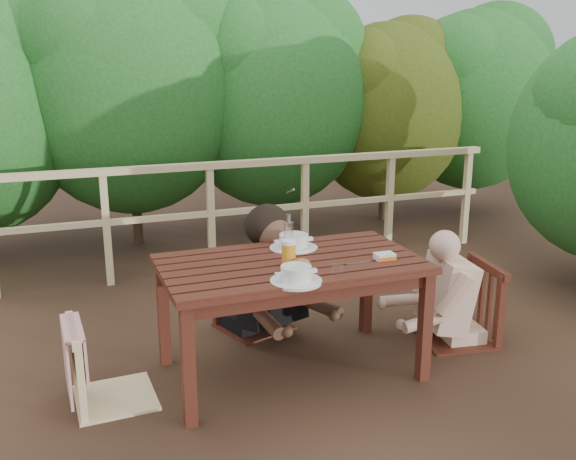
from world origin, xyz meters
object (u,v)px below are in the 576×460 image
object	(u,v)px
diner_right	(464,249)
soup_near	(296,274)
bread_roll	(301,265)
tumbler	(337,270)
bottle	(289,234)
soup_far	(294,242)
butter_tub	(385,257)
woman	(252,232)
chair_left	(110,325)
chair_right	(458,269)
beer_glass	(289,254)
table	(291,318)
chair_far	(253,267)

from	to	relation	value
diner_right	soup_near	world-z (taller)	diner_right
bread_roll	tumbler	xyz separation A→B (m)	(0.16, -0.16, 0.00)
bottle	tumbler	world-z (taller)	bottle
soup_far	butter_tub	size ratio (longest dim) A/B	2.55
woman	soup_far	world-z (taller)	woman
chair_left	chair_right	size ratio (longest dim) A/B	0.91
beer_glass	butter_tub	size ratio (longest dim) A/B	1.38
chair_right	woman	world-z (taller)	woman
diner_right	table	bearing A→B (deg)	100.95
chair_far	soup_far	bearing A→B (deg)	-93.25
chair_right	soup_far	distance (m)	1.17
chair_far	soup_near	xyz separation A→B (m)	(-0.08, -1.04, 0.30)
butter_tub	soup_far	bearing A→B (deg)	138.48
bottle	soup_near	bearing A→B (deg)	-106.12
table	soup_near	distance (m)	0.53
woman	soup_far	size ratio (longest dim) A/B	4.70
bottle	chair_far	bearing A→B (deg)	96.64
bottle	table	bearing A→B (deg)	-105.83
woman	tumbler	size ratio (longest dim) A/B	18.77
chair_left	tumbler	world-z (taller)	chair_left
chair_far	soup_near	bearing A→B (deg)	-112.58
table	woman	size ratio (longest dim) A/B	1.07
chair_left	soup_far	distance (m)	1.22
soup_far	beer_glass	bearing A→B (deg)	-115.65
bottle	woman	bearing A→B (deg)	96.40
chair_left	chair_right	bearing A→B (deg)	-92.09
table	soup_far	size ratio (longest dim) A/B	5.04
butter_tub	diner_right	bearing A→B (deg)	19.99
beer_glass	bottle	distance (m)	0.27
table	chair_far	bearing A→B (deg)	91.27
chair_left	bottle	distance (m)	1.18
soup_near	bottle	xyz separation A→B (m)	(0.14, 0.50, 0.08)
woman	diner_right	world-z (taller)	woman
woman	bottle	world-z (taller)	woman
chair_left	beer_glass	size ratio (longest dim) A/B	5.56
tumbler	soup_far	bearing A→B (deg)	95.10
bread_roll	bottle	distance (m)	0.33
chair_left	beer_glass	bearing A→B (deg)	-99.06
bread_roll	butter_tub	world-z (taller)	bread_roll
chair_far	beer_glass	world-z (taller)	chair_far
chair_left	butter_tub	xyz separation A→B (m)	(1.59, -0.22, 0.28)
chair_far	butter_tub	size ratio (longest dim) A/B	7.71
table	woman	bearing A→B (deg)	91.23
chair_left	woman	xyz separation A→B (m)	(1.04, 0.69, 0.26)
tumbler	chair_far	bearing A→B (deg)	99.66
chair_right	woman	bearing A→B (deg)	-109.84
bread_roll	bottle	bearing A→B (deg)	81.96
tumbler	bottle	bearing A→B (deg)	103.01
soup_far	chair_far	bearing A→B (deg)	104.87
woman	beer_glass	distance (m)	0.81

